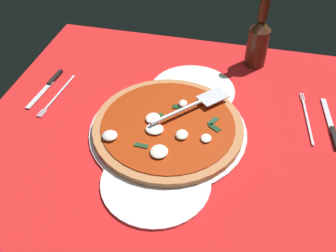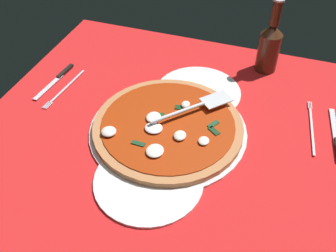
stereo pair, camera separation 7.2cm
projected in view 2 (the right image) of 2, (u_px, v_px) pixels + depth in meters
The scene contains 10 objects.
ground_plane at pixel (162, 136), 101.06cm from camera, with size 99.66×99.66×0.80cm, color red.
checker_pattern at pixel (162, 135), 100.75cm from camera, with size 99.66×99.66×0.10cm.
pizza_pan at pixel (168, 130), 101.31cm from camera, with size 41.99×41.99×0.96cm, color silver.
dinner_plate_left at pixel (149, 180), 88.88cm from camera, with size 25.92×25.92×1.00cm, color white.
dinner_plate_right at pixel (198, 92), 113.22cm from camera, with size 25.30×25.30×1.00cm, color white.
pizza at pixel (168, 126), 100.20cm from camera, with size 39.83×39.83×3.31cm.
pizza_server at pixel (195, 107), 101.93cm from camera, with size 20.13×18.85×1.00cm.
place_setting_near at pixel (324, 134), 100.47cm from camera, with size 21.84×15.22×1.40cm.
place_setting_far at pixel (61, 84), 116.31cm from camera, with size 22.57×12.85×1.40cm.
beer_bottle at pixel (270, 45), 116.45cm from camera, with size 6.74×6.74×24.00cm.
Camera 2 is at (-67.35, -24.85, 70.80)cm, focal length 40.48 mm.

